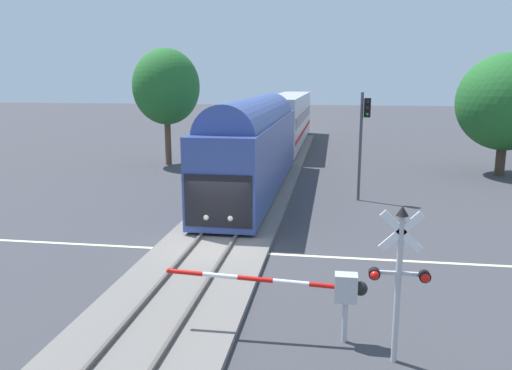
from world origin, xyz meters
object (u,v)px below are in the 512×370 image
Objects in this scene: traffic_signal_far_side at (364,129)px; oak_behind_train at (166,87)px; maple_right_background at (506,102)px; commuter_train at (276,127)px; crossing_signal_mast at (399,269)px; crossing_gate_near at (326,288)px.

traffic_signal_far_side is 0.67× the size of oak_behind_train.
commuter_train is at bearing 170.21° from maple_right_background.
oak_behind_train is at bearing 118.31° from crossing_signal_mast.
oak_behind_train is 23.80m from maple_right_background.
crossing_gate_near is at bearing -80.78° from commuter_train.
traffic_signal_far_side is at bearing -62.76° from commuter_train.
crossing_gate_near is at bearing 154.41° from crossing_signal_mast.
crossing_gate_near is at bearing -63.85° from oak_behind_train.
oak_behind_train is at bearing 178.17° from maple_right_background.
oak_behind_train is (-8.02, -1.96, 3.09)m from commuter_train.
maple_right_background reaches higher than crossing_signal_mast.
crossing_signal_mast is at bearing -110.88° from maple_right_background.
commuter_train is 16.14m from maple_right_background.
commuter_train reaches higher than crossing_gate_near.
traffic_signal_far_side is 17.22m from oak_behind_train.
commuter_train is 8.81m from oak_behind_train.
commuter_train is at bearing 99.22° from crossing_gate_near.
maple_right_background is at bearing 65.29° from crossing_gate_near.
crossing_signal_mast is at bearing -77.81° from commuter_train.
crossing_signal_mast is (6.07, -28.11, -0.49)m from commuter_train.
maple_right_background reaches higher than crossing_gate_near.
crossing_signal_mast is (1.64, -0.78, 0.89)m from crossing_gate_near.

